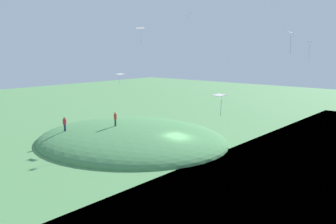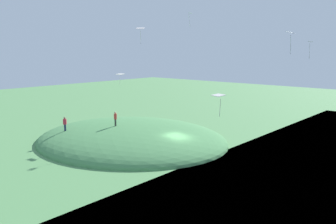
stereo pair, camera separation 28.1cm
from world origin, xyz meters
name	(u,v)px [view 2 (the right image)]	position (x,y,z in m)	size (l,w,h in m)	color
ground_plane	(178,151)	(0.00, 0.00, 0.00)	(160.00, 160.00, 0.00)	#548C51
grass_hill	(131,140)	(7.52, 0.22, 0.00)	(25.29, 22.38, 4.18)	#49864D
person_walking_path	(115,117)	(8.22, 2.16, 3.20)	(0.42, 0.42, 1.79)	#2F2F2B
person_watching_kites	(65,122)	(12.66, 6.45, 2.59)	(0.60, 0.60, 1.73)	#212B4F
kite_0	(219,96)	(-8.42, 4.85, 7.45)	(1.33, 1.14, 1.94)	white
kite_1	(140,29)	(7.87, -1.99, 13.93)	(1.24, 1.15, 2.07)	silver
kite_3	(120,74)	(10.21, -0.54, 8.19)	(1.16, 0.89, 1.48)	white
kite_5	(310,43)	(-9.75, -12.19, 12.08)	(0.76, 0.87, 2.00)	white
kite_6	(190,15)	(8.34, -12.80, 16.53)	(0.60, 0.74, 2.10)	white
kite_7	(290,34)	(-10.21, -5.12, 12.91)	(0.81, 1.08, 2.26)	silver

